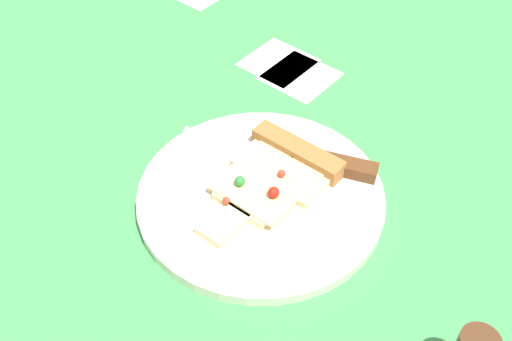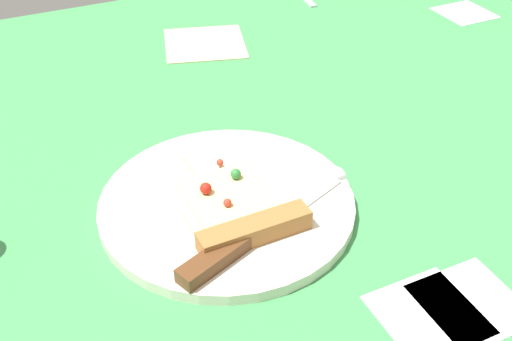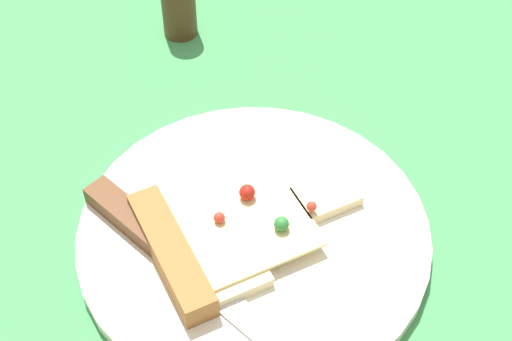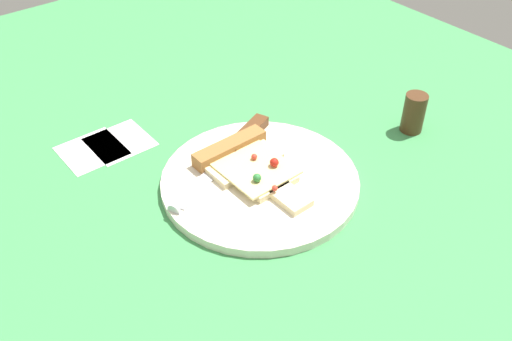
{
  "view_description": "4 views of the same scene",
  "coord_description": "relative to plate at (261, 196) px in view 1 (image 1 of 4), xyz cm",
  "views": [
    {
      "loc": [
        43.81,
        37.25,
        52.38
      ],
      "look_at": [
        5.77,
        5.45,
        2.0
      ],
      "focal_mm": 42.76,
      "sensor_mm": 36.0,
      "label": 1
    },
    {
      "loc": [
        -41.57,
        27.42,
        44.69
      ],
      "look_at": [
        8.53,
        3.7,
        3.4
      ],
      "focal_mm": 43.56,
      "sensor_mm": 36.0,
      "label": 2
    },
    {
      "loc": [
        -7.77,
        -24.74,
        48.71
      ],
      "look_at": [
        9.41,
        11.03,
        4.12
      ],
      "focal_mm": 52.18,
      "sensor_mm": 36.0,
      "label": 3
    },
    {
      "loc": [
        55.12,
        -31.26,
        53.01
      ],
      "look_at": [
        7.58,
        6.99,
        2.98
      ],
      "focal_mm": 39.69,
      "sensor_mm": 36.0,
      "label": 4
    }
  ],
  "objects": [
    {
      "name": "pizza_slice",
      "position": [
        -2.59,
        -0.03,
        1.46
      ],
      "size": [
        17.51,
        12.04,
        2.6
      ],
      "rotation": [
        0.0,
        0.0,
        4.73
      ],
      "color": "beige",
      "rests_on": "plate"
    },
    {
      "name": "knife",
      "position": [
        -6.8,
        -0.03,
        1.27
      ],
      "size": [
        10.62,
        23.14,
        2.45
      ],
      "rotation": [
        0.0,
        0.0,
        3.51
      ],
      "color": "silver",
      "rests_on": "plate"
    },
    {
      "name": "plate",
      "position": [
        0.0,
        0.0,
        0.0
      ],
      "size": [
        28.22,
        28.22,
        1.34
      ],
      "primitive_type": "cylinder",
      "color": "silver",
      "rests_on": "ground_plane"
    },
    {
      "name": "ground_plane",
      "position": [
        -7.63,
        -7.73,
        -2.17
      ],
      "size": [
        146.37,
        146.37,
        3.0
      ],
      "color": "#3D8C4C",
      "rests_on": "ground"
    }
  ]
}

